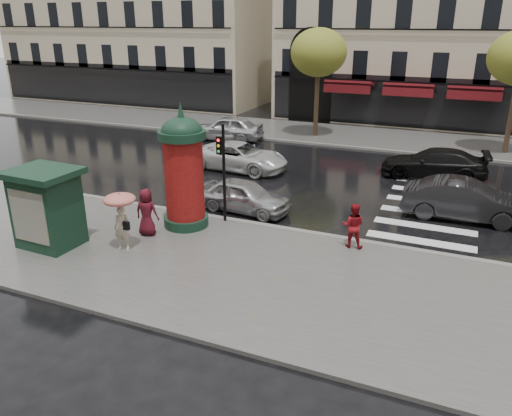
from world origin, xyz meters
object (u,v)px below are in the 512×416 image
at_px(man_burgundy, 147,212).
at_px(newsstand, 47,207).
at_px(car_silver, 244,196).
at_px(woman_red, 353,225).
at_px(car_black, 434,163).
at_px(car_darkgrey, 465,200).
at_px(morris_column, 184,169).
at_px(woman_umbrella, 121,212).
at_px(car_white, 239,157).
at_px(car_far_silver, 227,128).
at_px(traffic_light, 223,164).

height_order(man_burgundy, newsstand, newsstand).
relative_size(newsstand, car_silver, 0.69).
relative_size(woman_red, car_black, 0.31).
distance_m(car_silver, car_darkgrey, 8.33).
xyz_separation_m(man_burgundy, car_darkgrey, (9.92, 6.15, -0.19)).
xyz_separation_m(morris_column, car_darkgrey, (9.14, 4.90, -1.48)).
distance_m(woman_umbrella, car_silver, 5.38).
bearing_deg(car_darkgrey, car_white, 74.75).
bearing_deg(woman_umbrella, man_burgundy, 89.43).
xyz_separation_m(car_silver, car_far_silver, (-6.10, 10.76, 0.13)).
relative_size(car_black, car_far_silver, 1.07).
distance_m(car_silver, car_black, 9.93).
relative_size(morris_column, newsstand, 1.72).
bearing_deg(newsstand, woman_red, 22.26).
bearing_deg(traffic_light, man_burgundy, -131.21).
relative_size(car_silver, car_black, 0.78).
relative_size(woman_red, man_burgundy, 0.91).
height_order(traffic_light, car_silver, traffic_light).
bearing_deg(car_black, car_darkgrey, 10.96).
height_order(woman_umbrella, car_far_silver, woman_umbrella).
bearing_deg(traffic_light, car_silver, 85.24).
relative_size(newsstand, car_white, 0.53).
xyz_separation_m(morris_column, car_black, (7.60, 9.98, -1.53)).
bearing_deg(car_silver, woman_umbrella, 163.56).
relative_size(car_white, car_far_silver, 1.08).
height_order(woman_umbrella, traffic_light, traffic_light).
distance_m(newsstand, car_black, 17.04).
bearing_deg(car_darkgrey, morris_column, 116.97).
bearing_deg(car_far_silver, car_black, 68.31).
bearing_deg(man_burgundy, morris_column, -130.74).
height_order(morris_column, newsstand, morris_column).
bearing_deg(car_far_silver, newsstand, -1.55).
relative_size(woman_red, car_darkgrey, 0.33).
xyz_separation_m(woman_umbrella, newsstand, (-2.41, -0.63, 0.03)).
relative_size(woman_umbrella, car_white, 0.40).
height_order(woman_umbrella, newsstand, newsstand).
bearing_deg(traffic_light, car_far_silver, 115.96).
xyz_separation_m(car_white, car_black, (9.01, 2.44, 0.02)).
relative_size(woman_umbrella, car_black, 0.41).
xyz_separation_m(traffic_light, car_far_silver, (-5.97, 12.27, -1.52)).
xyz_separation_m(newsstand, car_black, (10.80, 13.16, -0.74)).
relative_size(newsstand, car_darkgrey, 0.57).
distance_m(woman_umbrella, man_burgundy, 1.39).
distance_m(man_burgundy, traffic_light, 3.12).
distance_m(woman_umbrella, car_white, 10.13).
relative_size(man_burgundy, car_white, 0.34).
height_order(car_black, car_far_silver, car_far_silver).
distance_m(man_burgundy, car_silver, 4.14).
bearing_deg(woman_red, car_darkgrey, -131.52).
bearing_deg(car_silver, car_darkgrey, -66.81).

